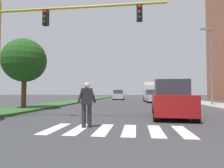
{
  "coord_description": "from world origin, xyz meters",
  "views": [
    {
      "loc": [
        0.71,
        -0.14,
        1.31
      ],
      "look_at": [
        -1.25,
        15.23,
        1.98
      ],
      "focal_mm": 31.12,
      "sensor_mm": 36.0,
      "label": 1
    }
  ],
  "objects": [
    {
      "name": "median_strip",
      "position": [
        -7.59,
        28.0,
        0.07
      ],
      "size": [
        2.92,
        64.0,
        0.15
      ],
      "primitive_type": "cube",
      "color": "#2D5B28",
      "rests_on": "ground_plane"
    },
    {
      "name": "tree_mid",
      "position": [
        -7.9,
        13.79,
        3.77
      ],
      "size": [
        3.34,
        3.34,
        5.31
      ],
      "color": "#4C3823",
      "rests_on": "median_strip"
    },
    {
      "name": "crosswalk",
      "position": [
        0.0,
        6.66,
        0.0
      ],
      "size": [
        4.95,
        2.2,
        0.01
      ],
      "color": "silver",
      "rests_on": "ground_plane"
    },
    {
      "name": "ground_plane",
      "position": [
        0.0,
        30.0,
        0.0
      ],
      "size": [
        140.0,
        140.0,
        0.0
      ],
      "primitive_type": "plane",
      "color": "#38383A"
    },
    {
      "name": "sedan_midblock",
      "position": [
        2.7,
        25.91,
        0.77
      ],
      "size": [
        2.1,
        4.42,
        1.66
      ],
      "color": "#B7B7BC",
      "rests_on": "ground_plane"
    },
    {
      "name": "truck_box_delivery",
      "position": [
        3.11,
        34.57,
        1.63
      ],
      "size": [
        2.4,
        6.2,
        3.1
      ],
      "color": "silver",
      "rests_on": "ground_plane"
    },
    {
      "name": "pedestrian_performer",
      "position": [
        -1.16,
        6.99,
        0.93
      ],
      "size": [
        0.69,
        0.44,
        1.69
      ],
      "color": "#262628",
      "rests_on": "ground_plane"
    },
    {
      "name": "street_lamp_right",
      "position": [
        7.82,
        19.67,
        4.59
      ],
      "size": [
        1.02,
        0.24,
        7.5
      ],
      "color": "slate",
      "rests_on": "sidewalk_right"
    },
    {
      "name": "sidewalk_right",
      "position": [
        8.42,
        28.0,
        0.07
      ],
      "size": [
        3.0,
        64.0,
        0.15
      ],
      "primitive_type": "cube",
      "color": "#9E9991",
      "rests_on": "ground_plane"
    },
    {
      "name": "sedan_distant",
      "position": [
        -2.56,
        34.71,
        0.8
      ],
      "size": [
        2.07,
        4.38,
        1.74
      ],
      "color": "#B7B7BC",
      "rests_on": "ground_plane"
    },
    {
      "name": "suv_crossing",
      "position": [
        2.54,
        10.69,
        0.93
      ],
      "size": [
        2.22,
        4.71,
        1.97
      ],
      "color": "maroon",
      "rests_on": "ground_plane"
    },
    {
      "name": "traffic_light_gantry",
      "position": [
        -3.9,
        9.05,
        4.35
      ],
      "size": [
        8.67,
        0.3,
        6.0
      ],
      "color": "gold",
      "rests_on": "median_strip"
    }
  ]
}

